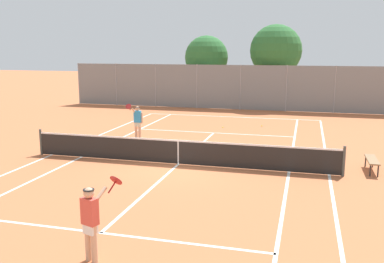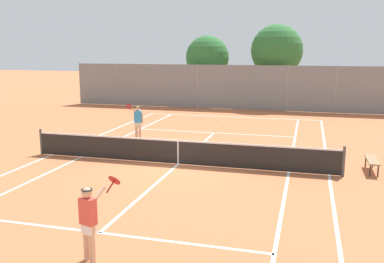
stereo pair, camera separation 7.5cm
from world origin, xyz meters
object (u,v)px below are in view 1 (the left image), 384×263
object	(u,v)px
loose_tennis_ball_0	(262,126)
loose_tennis_ball_1	(223,127)
tree_behind_left	(206,59)
tree_behind_right	(275,52)
player_far_left	(137,120)
player_near_side	(91,219)
courtside_bench	(372,160)
tennis_net	(178,151)

from	to	relation	value
loose_tennis_ball_0	loose_tennis_ball_1	distance (m)	2.29
tree_behind_left	tree_behind_right	xyz separation A→B (m)	(5.24, 0.12, 0.50)
player_far_left	loose_tennis_ball_1	distance (m)	5.34
player_near_side	loose_tennis_ball_1	size ratio (longest dim) A/B	26.88
tree_behind_left	tree_behind_right	size ratio (longest dim) A/B	0.87
player_near_side	tree_behind_left	bearing A→B (deg)	97.91
courtside_bench	tree_behind_left	xyz separation A→B (m)	(-10.02, 16.72, 3.16)
loose_tennis_ball_1	tree_behind_left	bearing A→B (deg)	108.50
player_far_left	loose_tennis_ball_0	world-z (taller)	player_far_left
loose_tennis_ball_0	loose_tennis_ball_1	xyz separation A→B (m)	(-2.05, -1.02, 0.00)
courtside_bench	tree_behind_right	distance (m)	17.88
player_far_left	tennis_net	bearing A→B (deg)	-50.53
tennis_net	player_far_left	world-z (taller)	player_far_left
player_near_side	tree_behind_right	size ratio (longest dim) A/B	0.29
tennis_net	tree_behind_left	size ratio (longest dim) A/B	2.25
player_near_side	loose_tennis_ball_0	distance (m)	16.77
player_far_left	tree_behind_left	distance (m)	13.90
player_near_side	tree_behind_right	bearing A→B (deg)	86.12
loose_tennis_ball_0	loose_tennis_ball_1	bearing A→B (deg)	-153.65
tree_behind_left	tree_behind_right	distance (m)	5.26
tree_behind_right	loose_tennis_ball_0	bearing A→B (deg)	-89.70
loose_tennis_ball_1	tree_behind_left	size ratio (longest dim) A/B	0.01
tree_behind_left	courtside_bench	bearing A→B (deg)	-59.07
loose_tennis_ball_0	loose_tennis_ball_1	world-z (taller)	same
tree_behind_left	loose_tennis_ball_1	bearing A→B (deg)	-71.50
courtside_bench	tennis_net	bearing A→B (deg)	-172.82
tennis_net	loose_tennis_ball_0	distance (m)	9.25
loose_tennis_ball_1	tree_behind_right	distance (m)	10.76
player_far_left	tree_behind_right	size ratio (longest dim) A/B	0.29
loose_tennis_ball_1	courtside_bench	distance (m)	9.81
loose_tennis_ball_1	courtside_bench	size ratio (longest dim) A/B	0.04
courtside_bench	player_near_side	bearing A→B (deg)	-127.19
player_far_left	loose_tennis_ball_0	distance (m)	7.48
tennis_net	tree_behind_right	bearing A→B (deg)	82.95
player_far_left	tree_behind_left	bearing A→B (deg)	89.09
courtside_bench	tree_behind_right	size ratio (longest dim) A/B	0.25
player_far_left	loose_tennis_ball_1	world-z (taller)	player_far_left
tennis_net	courtside_bench	bearing A→B (deg)	7.18
tennis_net	loose_tennis_ball_0	size ratio (longest dim) A/B	181.82
player_near_side	loose_tennis_ball_0	size ratio (longest dim) A/B	26.88
player_near_side	loose_tennis_ball_0	world-z (taller)	player_near_side
player_near_side	loose_tennis_ball_1	distance (m)	15.67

